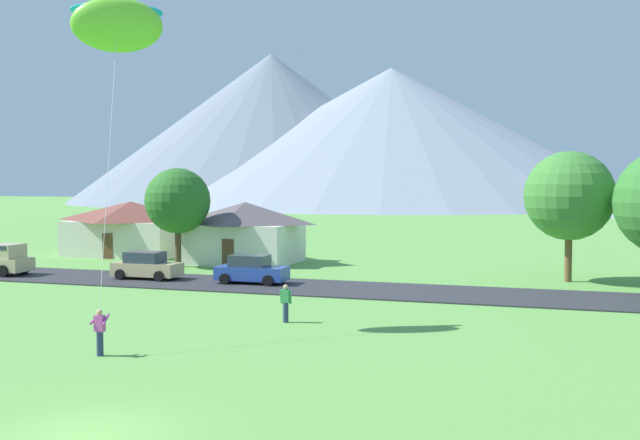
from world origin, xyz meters
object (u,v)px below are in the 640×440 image
(tree_near_left, at_px, (569,196))
(tree_center, at_px, (178,201))
(parked_car_tan_mid_west, at_px, (147,266))
(house_left_center, at_px, (245,231))
(parked_car_blue_west_end, at_px, (251,270))
(kite_flyer_with_kite, at_px, (117,26))
(watcher_person, at_px, (286,303))
(house_leftmost, at_px, (131,227))

(tree_near_left, relative_size, tree_center, 1.13)
(tree_near_left, distance_m, tree_center, 26.51)
(tree_center, height_order, parked_car_tan_mid_west, tree_center)
(house_left_center, xyz_separation_m, parked_car_blue_west_end, (5.09, -10.78, -1.48))
(house_left_center, distance_m, kite_flyer_with_kite, 27.08)
(house_left_center, xyz_separation_m, watcher_person, (11.31, -21.53, -1.47))
(watcher_person, bearing_deg, tree_near_left, 56.91)
(parked_car_tan_mid_west, bearing_deg, kite_flyer_with_kite, -63.48)
(house_left_center, relative_size, kite_flyer_with_kite, 0.57)
(tree_center, distance_m, parked_car_blue_west_end, 11.71)
(house_leftmost, bearing_deg, parked_car_blue_west_end, -39.20)
(house_left_center, distance_m, parked_car_blue_west_end, 12.01)
(house_leftmost, distance_m, parked_car_blue_west_end, 21.21)
(house_leftmost, bearing_deg, kite_flyer_with_kite, -59.14)
(house_leftmost, xyz_separation_m, parked_car_tan_mid_west, (9.41, -13.50, -1.40))
(parked_car_blue_west_end, distance_m, kite_flyer_with_kite, 18.15)
(tree_center, relative_size, watcher_person, 4.20)
(tree_center, height_order, watcher_person, tree_center)
(house_left_center, xyz_separation_m, tree_center, (-3.53, -3.83, 2.34))
(tree_near_left, relative_size, parked_car_tan_mid_west, 1.90)
(tree_near_left, height_order, parked_car_blue_west_end, tree_near_left)
(parked_car_tan_mid_west, bearing_deg, watcher_person, -38.81)
(parked_car_blue_west_end, height_order, watcher_person, parked_car_blue_west_end)
(tree_near_left, distance_m, parked_car_tan_mid_west, 26.29)
(house_left_center, height_order, tree_near_left, tree_near_left)
(kite_flyer_with_kite, bearing_deg, tree_center, 112.14)
(tree_center, distance_m, watcher_person, 23.41)
(tree_near_left, relative_size, parked_car_blue_west_end, 1.87)
(house_leftmost, bearing_deg, tree_center, -39.50)
(tree_near_left, bearing_deg, house_left_center, 171.05)
(house_leftmost, xyz_separation_m, kite_flyer_with_kite, (16.22, -27.13, 10.43))
(house_left_center, xyz_separation_m, tree_near_left, (22.98, -3.62, 2.89))
(tree_near_left, xyz_separation_m, tree_center, (-26.50, -0.21, -0.55))
(house_left_center, distance_m, tree_center, 5.71)
(tree_near_left, height_order, watcher_person, tree_near_left)
(house_left_center, bearing_deg, house_leftmost, 167.10)
(house_left_center, relative_size, watcher_person, 4.79)
(house_left_center, height_order, tree_center, tree_center)
(house_left_center, bearing_deg, parked_car_blue_west_end, -64.75)
(tree_center, xyz_separation_m, parked_car_blue_west_end, (8.61, -6.95, -3.82))
(parked_car_tan_mid_west, height_order, watcher_person, parked_car_tan_mid_west)
(tree_near_left, bearing_deg, house_leftmost, 169.74)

